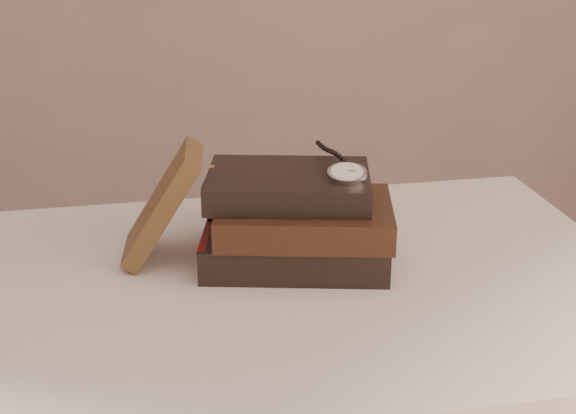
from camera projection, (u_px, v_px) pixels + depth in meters
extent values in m
cube|color=silver|center=(241.00, 297.00, 1.04)|extent=(1.00, 0.60, 0.04)
cube|color=white|center=(242.00, 339.00, 1.06)|extent=(0.88, 0.49, 0.08)
cylinder|color=white|center=(477.00, 397.00, 1.48)|extent=(0.05, 0.05, 0.71)
cube|color=black|center=(296.00, 245.00, 1.08)|extent=(0.26, 0.21, 0.04)
cube|color=beige|center=(298.00, 245.00, 1.08)|extent=(0.25, 0.19, 0.03)
cube|color=gold|center=(210.00, 236.00, 1.11)|extent=(0.01, 0.01, 0.04)
cube|color=#660909|center=(209.00, 243.00, 1.09)|extent=(0.04, 0.15, 0.04)
cube|color=black|center=(305.00, 218.00, 1.06)|extent=(0.25, 0.20, 0.04)
cube|color=beige|center=(307.00, 218.00, 1.06)|extent=(0.24, 0.18, 0.03)
cube|color=gold|center=(223.00, 210.00, 1.08)|extent=(0.01, 0.01, 0.04)
cube|color=black|center=(288.00, 185.00, 1.06)|extent=(0.23, 0.18, 0.03)
cube|color=beige|center=(291.00, 186.00, 1.06)|extent=(0.22, 0.17, 0.03)
cube|color=gold|center=(212.00, 179.00, 1.09)|extent=(0.01, 0.01, 0.03)
cube|color=#3A2716|center=(162.00, 204.00, 1.07)|extent=(0.12, 0.11, 0.15)
cylinder|color=silver|center=(347.00, 175.00, 1.03)|extent=(0.06, 0.06, 0.02)
cylinder|color=white|center=(347.00, 172.00, 1.03)|extent=(0.05, 0.05, 0.01)
torus|color=silver|center=(347.00, 172.00, 1.03)|extent=(0.05, 0.05, 0.01)
cylinder|color=silver|center=(346.00, 167.00, 1.05)|extent=(0.01, 0.01, 0.01)
cube|color=black|center=(347.00, 169.00, 1.03)|extent=(0.00, 0.01, 0.00)
cube|color=black|center=(351.00, 171.00, 1.03)|extent=(0.01, 0.00, 0.00)
sphere|color=black|center=(345.00, 161.00, 1.06)|extent=(0.01, 0.01, 0.01)
sphere|color=black|center=(342.00, 158.00, 1.07)|extent=(0.01, 0.01, 0.01)
sphere|color=black|center=(339.00, 156.00, 1.07)|extent=(0.01, 0.01, 0.01)
sphere|color=black|center=(336.00, 154.00, 1.08)|extent=(0.01, 0.01, 0.01)
sphere|color=black|center=(334.00, 152.00, 1.09)|extent=(0.01, 0.01, 0.01)
sphere|color=black|center=(331.00, 151.00, 1.10)|extent=(0.01, 0.01, 0.01)
sphere|color=black|center=(328.00, 150.00, 1.11)|extent=(0.01, 0.01, 0.01)
sphere|color=black|center=(326.00, 149.00, 1.11)|extent=(0.01, 0.01, 0.01)
sphere|color=black|center=(323.00, 147.00, 1.12)|extent=(0.01, 0.01, 0.01)
sphere|color=black|center=(321.00, 145.00, 1.13)|extent=(0.01, 0.01, 0.01)
sphere|color=black|center=(318.00, 143.00, 1.14)|extent=(0.01, 0.01, 0.01)
torus|color=silver|center=(218.00, 191.00, 1.14)|extent=(0.05, 0.02, 0.05)
torus|color=silver|center=(255.00, 191.00, 1.13)|extent=(0.05, 0.02, 0.05)
cylinder|color=silver|center=(236.00, 189.00, 1.13)|extent=(0.01, 0.01, 0.00)
cylinder|color=silver|center=(207.00, 181.00, 1.19)|extent=(0.03, 0.10, 0.03)
cylinder|color=silver|center=(273.00, 182.00, 1.19)|extent=(0.03, 0.10, 0.03)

